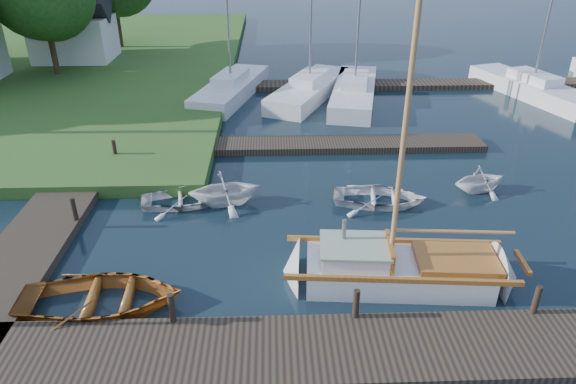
{
  "coord_description": "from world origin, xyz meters",
  "views": [
    {
      "loc": [
        -0.52,
        -14.8,
        8.98
      ],
      "look_at": [
        0.0,
        0.0,
        1.2
      ],
      "focal_mm": 32.0,
      "sensor_mm": 36.0,
      "label": 1
    }
  ],
  "objects_px": {
    "mooring_post_1": "(172,308)",
    "house_c": "(73,28)",
    "mooring_post_3": "(536,299)",
    "mooring_post_4": "(74,209)",
    "tender_d": "(481,177)",
    "tender_b": "(225,187)",
    "marina_boat_0": "(231,87)",
    "mooring_post_5": "(115,149)",
    "sailboat": "(402,271)",
    "dinghy": "(100,295)",
    "marina_boat_5": "(532,87)",
    "tender_c": "(380,195)",
    "marina_boat_2": "(354,90)",
    "marina_boat_1": "(309,88)",
    "mooring_post_2": "(356,304)",
    "tender_a": "(185,196)"
  },
  "relations": [
    {
      "from": "dinghy",
      "to": "tender_a",
      "type": "height_order",
      "value": "dinghy"
    },
    {
      "from": "mooring_post_4",
      "to": "tender_d",
      "type": "distance_m",
      "value": 14.46
    },
    {
      "from": "tender_a",
      "to": "marina_boat_1",
      "type": "height_order",
      "value": "marina_boat_1"
    },
    {
      "from": "mooring_post_1",
      "to": "tender_c",
      "type": "relative_size",
      "value": 0.24
    },
    {
      "from": "tender_d",
      "to": "marina_boat_0",
      "type": "relative_size",
      "value": 0.21
    },
    {
      "from": "mooring_post_1",
      "to": "tender_a",
      "type": "bearing_deg",
      "value": 95.47
    },
    {
      "from": "mooring_post_4",
      "to": "tender_b",
      "type": "bearing_deg",
      "value": 16.88
    },
    {
      "from": "mooring_post_1",
      "to": "house_c",
      "type": "height_order",
      "value": "house_c"
    },
    {
      "from": "dinghy",
      "to": "house_c",
      "type": "relative_size",
      "value": 0.79
    },
    {
      "from": "tender_c",
      "to": "marina_boat_0",
      "type": "bearing_deg",
      "value": 33.05
    },
    {
      "from": "mooring_post_3",
      "to": "marina_boat_1",
      "type": "bearing_deg",
      "value": 102.61
    },
    {
      "from": "mooring_post_2",
      "to": "tender_c",
      "type": "height_order",
      "value": "mooring_post_2"
    },
    {
      "from": "mooring_post_3",
      "to": "marina_boat_0",
      "type": "bearing_deg",
      "value": 114.41
    },
    {
      "from": "dinghy",
      "to": "marina_boat_2",
      "type": "xyz_separation_m",
      "value": [
        9.28,
        17.59,
        0.13
      ]
    },
    {
      "from": "mooring_post_2",
      "to": "sailboat",
      "type": "relative_size",
      "value": 0.08
    },
    {
      "from": "mooring_post_5",
      "to": "house_c",
      "type": "height_order",
      "value": "house_c"
    },
    {
      "from": "mooring_post_3",
      "to": "tender_b",
      "type": "xyz_separation_m",
      "value": [
        -8.18,
        6.46,
        -0.02
      ]
    },
    {
      "from": "mooring_post_3",
      "to": "house_c",
      "type": "bearing_deg",
      "value": 126.53
    },
    {
      "from": "tender_d",
      "to": "house_c",
      "type": "height_order",
      "value": "house_c"
    },
    {
      "from": "mooring_post_3",
      "to": "tender_b",
      "type": "distance_m",
      "value": 10.43
    },
    {
      "from": "tender_b",
      "to": "tender_d",
      "type": "bearing_deg",
      "value": -96.34
    },
    {
      "from": "dinghy",
      "to": "marina_boat_0",
      "type": "height_order",
      "value": "marina_boat_0"
    },
    {
      "from": "mooring_post_5",
      "to": "sailboat",
      "type": "xyz_separation_m",
      "value": [
        10.09,
        -8.24,
        -0.36
      ]
    },
    {
      "from": "mooring_post_1",
      "to": "marina_boat_2",
      "type": "relative_size",
      "value": 0.08
    },
    {
      "from": "dinghy",
      "to": "house_c",
      "type": "xyz_separation_m",
      "value": [
        -8.96,
        26.09,
        2.15
      ]
    },
    {
      "from": "mooring_post_5",
      "to": "marina_boat_2",
      "type": "bearing_deg",
      "value": 37.09
    },
    {
      "from": "tender_b",
      "to": "dinghy",
      "type": "bearing_deg",
      "value": 142.37
    },
    {
      "from": "mooring_post_5",
      "to": "tender_c",
      "type": "relative_size",
      "value": 0.24
    },
    {
      "from": "sailboat",
      "to": "marina_boat_5",
      "type": "bearing_deg",
      "value": 60.42
    },
    {
      "from": "mooring_post_2",
      "to": "marina_boat_5",
      "type": "bearing_deg",
      "value": 55.01
    },
    {
      "from": "mooring_post_2",
      "to": "marina_boat_0",
      "type": "bearing_deg",
      "value": 102.48
    },
    {
      "from": "dinghy",
      "to": "mooring_post_4",
      "type": "bearing_deg",
      "value": 22.79
    },
    {
      "from": "tender_d",
      "to": "marina_boat_5",
      "type": "bearing_deg",
      "value": -47.14
    },
    {
      "from": "marina_boat_0",
      "to": "house_c",
      "type": "bearing_deg",
      "value": 71.54
    },
    {
      "from": "mooring_post_3",
      "to": "house_c",
      "type": "distance_m",
      "value": 33.65
    },
    {
      "from": "sailboat",
      "to": "marina_boat_1",
      "type": "distance_m",
      "value": 17.38
    },
    {
      "from": "tender_c",
      "to": "marina_boat_2",
      "type": "height_order",
      "value": "marina_boat_2"
    },
    {
      "from": "dinghy",
      "to": "marina_boat_0",
      "type": "xyz_separation_m",
      "value": [
        2.25,
        18.46,
        0.13
      ]
    },
    {
      "from": "dinghy",
      "to": "tender_a",
      "type": "relative_size",
      "value": 1.33
    },
    {
      "from": "sailboat",
      "to": "marina_boat_5",
      "type": "relative_size",
      "value": 0.87
    },
    {
      "from": "mooring_post_1",
      "to": "marina_boat_1",
      "type": "relative_size",
      "value": 0.08
    },
    {
      "from": "mooring_post_5",
      "to": "house_c",
      "type": "xyz_separation_m",
      "value": [
        -7.0,
        17.0,
        1.88
      ]
    },
    {
      "from": "tender_d",
      "to": "tender_a",
      "type": "bearing_deg",
      "value": 78.45
    },
    {
      "from": "mooring_post_3",
      "to": "marina_boat_0",
      "type": "xyz_separation_m",
      "value": [
        -8.79,
        19.36,
        -0.14
      ]
    },
    {
      "from": "mooring_post_2",
      "to": "sailboat",
      "type": "xyz_separation_m",
      "value": [
        1.59,
        1.76,
        -0.36
      ]
    },
    {
      "from": "tender_b",
      "to": "marina_boat_0",
      "type": "bearing_deg",
      "value": -7.76
    },
    {
      "from": "mooring_post_2",
      "to": "marina_boat_2",
      "type": "distance_m",
      "value": 18.7
    },
    {
      "from": "mooring_post_2",
      "to": "mooring_post_4",
      "type": "bearing_deg",
      "value": 149.53
    },
    {
      "from": "sailboat",
      "to": "tender_b",
      "type": "height_order",
      "value": "sailboat"
    },
    {
      "from": "tender_c",
      "to": "house_c",
      "type": "xyz_separation_m",
      "value": [
        -17.33,
        20.72,
        2.24
      ]
    }
  ]
}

